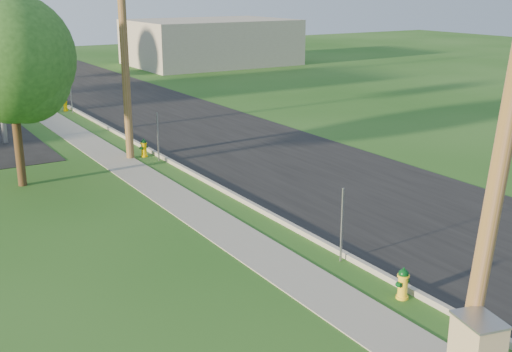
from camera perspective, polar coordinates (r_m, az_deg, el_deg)
The scene contains 15 objects.
ground_plane at distance 14.21m, azimuth 17.70°, elevation -13.34°, with size 140.00×140.00×0.00m, color #194912.
road at distance 23.75m, azimuth 6.72°, elevation -0.42°, with size 8.00×120.00×0.02m, color black.
curb at distance 21.58m, azimuth -1.66°, elevation -1.89°, with size 0.15×120.00×0.15m, color #9C998E.
sidewalk at distance 20.83m, azimuth -5.83°, elevation -2.84°, with size 1.50×120.00×0.03m, color gray.
utility_pole_near at distance 11.53m, azimuth 21.54°, elevation 4.95°, with size 1.40×0.32×9.48m.
utility_pole_mid at distance 26.44m, azimuth -11.69°, elevation 12.00°, with size 1.40×0.32×9.80m.
utility_pole_far at distance 43.75m, azimuth -20.15°, elevation 12.82°, with size 1.40×0.32×9.50m.
sign_post_near at distance 16.63m, azimuth 7.66°, elevation -4.36°, with size 0.05×0.04×2.00m, color gray.
sign_post_mid at distance 26.41m, azimuth -8.71°, elevation 3.45°, with size 0.05×0.04×2.00m, color gray.
sign_post_far at distance 37.76m, azimuth -16.11°, elevation 6.91°, with size 0.05×0.04×2.00m, color gray.
distant_building at distance 59.78m, azimuth -4.04°, elevation 11.79°, with size 14.00×10.00×4.00m, color gray.
tree_verge at distance 23.68m, azimuth -20.78°, elevation 9.34°, with size 4.47×4.47×6.77m.
hydrant_near at distance 15.21m, azimuth 12.94°, elevation -9.30°, with size 0.40×0.35×0.76m.
hydrant_mid at distance 27.30m, azimuth -9.93°, elevation 2.49°, with size 0.40×0.36×0.78m.
hydrant_far at distance 38.54m, azimuth -16.59°, elevation 6.10°, with size 0.39×0.35×0.75m.
Camera 1 is at (-9.72, -7.74, 6.89)m, focal length 45.00 mm.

